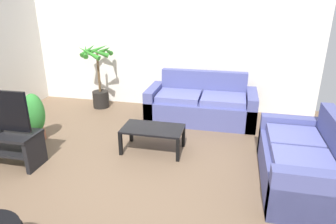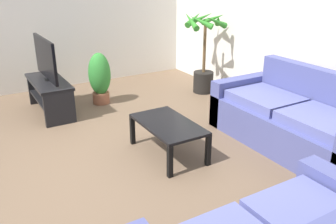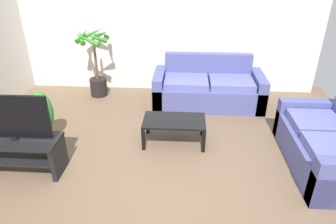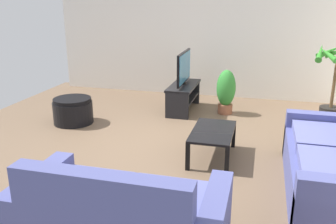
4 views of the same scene
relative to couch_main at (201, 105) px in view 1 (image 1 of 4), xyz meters
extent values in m
plane|color=brown|center=(-0.79, -2.28, -0.30)|extent=(6.60, 6.60, 0.00)
cube|color=silver|center=(-0.79, 0.72, 1.05)|extent=(6.00, 0.06, 2.70)
cube|color=#4C518C|center=(0.00, -0.03, -0.09)|extent=(2.03, 0.90, 0.42)
cube|color=#4C518C|center=(0.00, 0.34, 0.36)|extent=(1.67, 0.16, 0.48)
cube|color=#4C518C|center=(-0.92, -0.03, 0.01)|extent=(0.18, 0.90, 0.62)
cube|color=#4C518C|center=(0.92, -0.03, 0.01)|extent=(0.18, 0.90, 0.62)
cube|color=#5D63A4|center=(-0.42, -0.08, 0.18)|extent=(0.79, 0.66, 0.12)
cube|color=#5D63A4|center=(0.42, -0.08, 0.18)|extent=(0.79, 0.66, 0.12)
cube|color=#4C518C|center=(1.46, -1.84, -0.09)|extent=(0.90, 1.68, 0.42)
cube|color=#4C518C|center=(1.46, -2.59, 0.01)|extent=(0.90, 0.18, 0.62)
cube|color=#4C518C|center=(1.46, -1.09, 0.01)|extent=(0.90, 0.18, 0.62)
cube|color=#5D63A4|center=(1.41, -2.17, 0.18)|extent=(0.66, 0.62, 0.12)
cube|color=#5D63A4|center=(1.41, -1.51, 0.18)|extent=(0.66, 0.62, 0.12)
cube|color=black|center=(-2.55, -2.22, 0.17)|extent=(1.10, 0.45, 0.04)
cube|color=black|center=(-2.55, -2.22, -0.08)|extent=(1.02, 0.39, 0.03)
cube|color=black|center=(-2.03, -2.22, -0.05)|extent=(0.06, 0.41, 0.49)
cube|color=black|center=(-0.58, -1.39, 0.07)|extent=(0.93, 0.53, 0.03)
cube|color=black|center=(-1.01, -1.63, -0.12)|extent=(0.05, 0.05, 0.35)
cube|color=black|center=(-0.14, -1.63, -0.12)|extent=(0.05, 0.05, 0.35)
cube|color=black|center=(-1.01, -1.16, -0.12)|extent=(0.05, 0.05, 0.35)
cube|color=black|center=(-0.14, -1.16, -0.12)|extent=(0.05, 0.05, 0.35)
cylinder|color=black|center=(-2.20, 0.27, -0.12)|extent=(0.34, 0.34, 0.35)
cylinder|color=brown|center=(-2.20, 0.27, 0.46)|extent=(0.05, 0.05, 0.81)
cone|color=#2F8326|center=(-1.97, 0.30, 0.91)|extent=(0.16, 0.47, 0.26)
cone|color=#2F8326|center=(-2.08, 0.43, 0.91)|extent=(0.39, 0.32, 0.24)
cone|color=#2F8326|center=(-2.27, 0.47, 0.91)|extent=(0.45, 0.25, 0.25)
cone|color=#2F8326|center=(-2.41, 0.32, 0.91)|extent=(0.21, 0.46, 0.25)
cone|color=#2F8326|center=(-2.39, 0.17, 0.91)|extent=(0.28, 0.44, 0.25)
cone|color=#2F8326|center=(-2.25, 0.02, 0.91)|extent=(0.52, 0.20, 0.28)
cone|color=#2F8326|center=(-2.09, 0.10, 0.91)|extent=(0.40, 0.31, 0.24)
cylinder|color=brown|center=(-2.57, -1.44, -0.22)|extent=(0.26, 0.26, 0.17)
ellipsoid|color=#318231|center=(-2.57, -1.44, 0.17)|extent=(0.34, 0.34, 0.66)
camera|label=1|loc=(0.56, -5.39, 1.94)|focal=31.97mm
camera|label=2|loc=(2.57, -3.26, 1.67)|focal=38.36mm
camera|label=3|loc=(-0.41, -5.28, 2.24)|focal=32.00mm
camera|label=4|loc=(3.85, -0.82, 1.73)|focal=38.90mm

